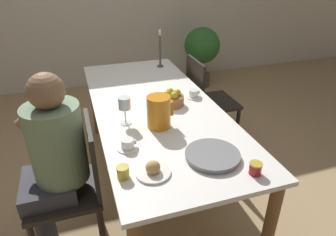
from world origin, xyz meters
TOP-DOWN VIEW (x-y plane):
  - ground_plane at (0.00, 0.00)m, footprint 20.00×20.00m
  - dining_table at (0.00, 0.00)m, footprint 0.87×2.08m
  - chair_person_side at (-0.63, -0.43)m, footprint 0.42×0.42m
  - chair_opposite at (0.63, 0.43)m, footprint 0.42×0.42m
  - person_seated at (-0.71, -0.42)m, footprint 0.39×0.41m
  - red_pitcher at (-0.06, -0.31)m, footprint 0.17×0.15m
  - wine_glass_water at (-0.26, -0.21)m, footprint 0.08×0.08m
  - teacup_near_person at (-0.30, -0.50)m, footprint 0.12×0.12m
  - teacup_across at (0.32, 0.04)m, footprint 0.12×0.12m
  - serving_tray at (0.12, -0.73)m, footprint 0.30×0.30m
  - bread_plate at (-0.22, -0.76)m, footprint 0.18×0.18m
  - jam_jar_amber at (-0.37, -0.74)m, footprint 0.07×0.07m
  - jam_jar_red at (0.26, -0.92)m, footprint 0.07×0.07m
  - fruit_bowl at (0.12, -0.04)m, footprint 0.17×0.17m
  - candlestick_tall at (0.29, 0.81)m, footprint 0.06×0.06m
  - potted_plant at (1.21, 1.87)m, footprint 0.50×0.50m

SIDE VIEW (x-z plane):
  - ground_plane at x=0.00m, z-range 0.00..0.00m
  - chair_person_side at x=-0.63m, z-range 0.04..0.93m
  - chair_opposite at x=0.63m, z-range 0.04..0.93m
  - potted_plant at x=1.21m, z-range 0.12..0.97m
  - dining_table at x=0.00m, z-range 0.28..1.01m
  - person_seated at x=-0.71m, z-range 0.12..1.31m
  - serving_tray at x=0.12m, z-range 0.73..0.76m
  - bread_plate at x=-0.22m, z-range 0.71..0.79m
  - teacup_near_person at x=-0.30m, z-range 0.72..0.78m
  - teacup_across at x=0.32m, z-range 0.72..0.78m
  - jam_jar_amber at x=-0.37m, z-range 0.73..0.80m
  - jam_jar_red at x=0.26m, z-range 0.73..0.80m
  - fruit_bowl at x=0.12m, z-range 0.72..0.84m
  - red_pitcher at x=-0.06m, z-range 0.73..0.94m
  - wine_glass_water at x=-0.26m, z-range 0.77..0.96m
  - candlestick_tall at x=0.29m, z-range 0.69..1.05m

